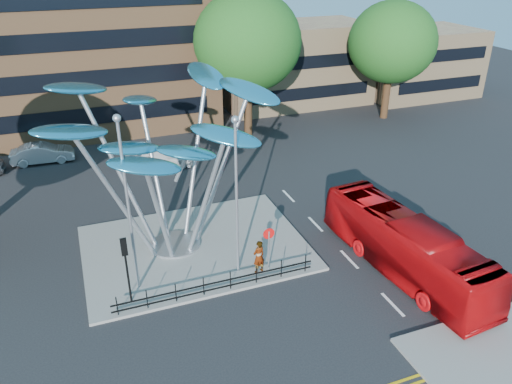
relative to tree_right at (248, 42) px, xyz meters
name	(u,v)px	position (x,y,z in m)	size (l,w,h in m)	color
ground	(249,311)	(-8.00, -22.00, -8.04)	(120.00, 120.00, 0.00)	black
traffic_island	(195,247)	(-9.00, -16.00, -7.96)	(12.00, 9.00, 0.15)	slate
low_building_near	(294,64)	(8.00, 8.00, -4.04)	(15.00, 8.00, 8.00)	tan
low_building_far	(418,62)	(22.00, 6.00, -4.54)	(12.00, 8.00, 7.00)	tan
tree_right	(248,42)	(0.00, 0.00, 0.00)	(8.80, 8.80, 12.11)	black
tree_far	(392,42)	(14.00, 0.00, -0.93)	(8.00, 8.00, 10.81)	black
leaf_sculpture	(163,130)	(-10.07, -15.32, -1.16)	(12.72, 9.54, 9.51)	#9EA0A5
street_lamp_left	(126,192)	(-12.50, -18.50, -2.68)	(0.36, 0.36, 8.80)	#9EA0A5
street_lamp_right	(236,184)	(-7.50, -19.00, -2.94)	(0.36, 0.36, 8.30)	#9EA0A5
traffic_light_island	(125,257)	(-13.00, -19.50, -5.42)	(0.28, 0.18, 3.42)	black
no_entry_sign_island	(269,242)	(-6.00, -19.48, -6.22)	(0.60, 0.10, 2.45)	#9EA0A5
pedestrian_railing_front	(217,285)	(-9.00, -20.30, -7.48)	(10.00, 0.06, 1.00)	black
red_bus	(405,246)	(0.50, -21.83, -6.52)	(2.55, 10.90, 3.04)	#B0080B
pedestrian	(259,257)	(-6.54, -19.50, -6.96)	(0.67, 0.44, 1.85)	gray
parked_car_mid	(42,153)	(-16.86, -0.02, -7.28)	(1.60, 4.60, 1.52)	#B4B7BC
parked_car_right	(160,158)	(-8.56, -4.00, -7.33)	(1.99, 4.90, 1.42)	silver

